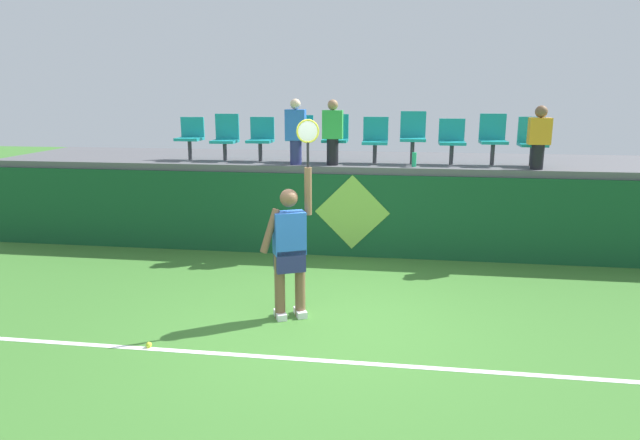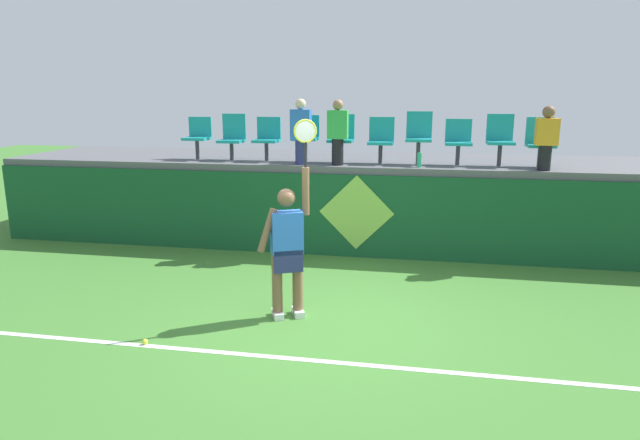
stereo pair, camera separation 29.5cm
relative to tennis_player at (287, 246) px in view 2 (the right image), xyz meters
The scene contains 21 objects.
ground_plane 1.06m from the tennis_player, 21.60° to the right, with size 40.00×40.00×0.00m, color #3D752D.
court_back_wall 2.86m from the tennis_player, 79.85° to the left, with size 13.34×0.20×1.42m, color #144C28.
spectator_platform 4.10m from the tennis_player, 82.89° to the left, with size 13.34×2.55×0.12m, color #56565B.
court_baseline_stripe 1.53m from the tennis_player, 65.77° to the right, with size 12.01×0.08×0.01m, color white.
tennis_player is the anchor object (origin of this frame).
tennis_ball 1.97m from the tennis_player, 141.92° to the right, with size 0.07×0.07×0.07m, color #D1E533.
water_bottle 3.44m from the tennis_player, 62.77° to the left, with size 0.08×0.08×0.24m, color #26B272.
stadium_chair_0 4.38m from the tennis_player, 126.50° to the left, with size 0.44×0.42×0.77m.
stadium_chair_1 4.05m from the tennis_player, 118.51° to the left, with size 0.44×0.42×0.83m.
stadium_chair_2 3.78m from the tennis_player, 109.34° to the left, with size 0.44×0.42×0.78m.
stadium_chair_3 3.62m from the tennis_player, 98.02° to the left, with size 0.44×0.42×0.82m.
stadium_chair_4 3.60m from the tennis_player, 87.43° to the left, with size 0.44×0.42×0.84m.
stadium_chair_5 3.69m from the tennis_player, 75.93° to the left, with size 0.44×0.42×0.80m.
stadium_chair_6 3.91m from the tennis_player, 66.28° to the left, with size 0.44×0.42×0.90m.
stadium_chair_7 4.19m from the tennis_player, 57.57° to the left, with size 0.44×0.42×0.77m.
stadium_chair_8 4.59m from the tennis_player, 50.20° to the left, with size 0.44×0.42×0.86m.
stadium_chair_9 5.01m from the tennis_player, 44.42° to the left, with size 0.44×0.42×0.82m.
spectator_0 3.26m from the tennis_player, 99.14° to the left, with size 0.34×0.20×1.11m.
spectator_1 3.24m from the tennis_player, 87.07° to the left, with size 0.34×0.20×1.10m.
spectator_2 4.72m from the tennis_player, 40.14° to the left, with size 0.34×0.20×1.02m.
wall_signage_mount 2.90m from the tennis_player, 78.92° to the left, with size 1.27×0.01×1.42m.
Camera 2 is at (1.09, -6.18, 2.77)m, focal length 31.19 mm.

